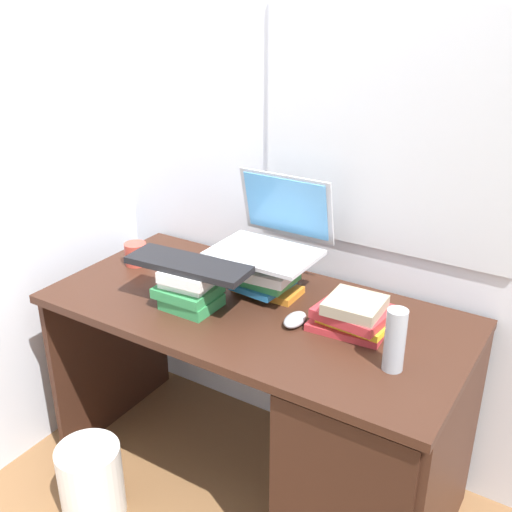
# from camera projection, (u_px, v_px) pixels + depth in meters

# --- Properties ---
(ground_plane) EXTENTS (6.00, 6.00, 0.00)m
(ground_plane) POSITION_uv_depth(u_px,v_px,m) (255.00, 477.00, 2.36)
(ground_plane) COLOR brown
(wall_back) EXTENTS (6.00, 0.06, 2.60)m
(wall_back) POSITION_uv_depth(u_px,v_px,m) (315.00, 120.00, 2.13)
(wall_back) COLOR silver
(wall_back) RESTS_ON ground
(wall_left) EXTENTS (0.05, 6.00, 2.60)m
(wall_left) POSITION_uv_depth(u_px,v_px,m) (51.00, 112.00, 2.26)
(wall_left) COLOR silver
(wall_left) RESTS_ON ground
(desk) EXTENTS (1.42, 0.69, 0.74)m
(desk) POSITION_uv_depth(u_px,v_px,m) (344.00, 430.00, 2.00)
(desk) COLOR #381E14
(desk) RESTS_ON ground
(book_stack_tall) EXTENTS (0.26, 0.20, 0.14)m
(book_stack_tall) POSITION_uv_depth(u_px,v_px,m) (263.00, 274.00, 2.13)
(book_stack_tall) COLOR orange
(book_stack_tall) RESTS_ON desk
(book_stack_keyboard_riser) EXTENTS (0.20, 0.19, 0.14)m
(book_stack_keyboard_riser) POSITION_uv_depth(u_px,v_px,m) (190.00, 287.00, 2.03)
(book_stack_keyboard_riser) COLOR #338C4C
(book_stack_keyboard_riser) RESTS_ON desk
(book_stack_side) EXTENTS (0.25, 0.21, 0.11)m
(book_stack_side) POSITION_uv_depth(u_px,v_px,m) (353.00, 315.00, 1.90)
(book_stack_side) COLOR #B22D33
(book_stack_side) RESTS_ON desk
(laptop) EXTENTS (0.36, 0.31, 0.25)m
(laptop) POSITION_uv_depth(u_px,v_px,m) (274.00, 233.00, 2.12)
(laptop) COLOR #B7BABF
(laptop) RESTS_ON book_stack_tall
(keyboard) EXTENTS (0.43, 0.17, 0.02)m
(keyboard) POSITION_uv_depth(u_px,v_px,m) (188.00, 265.00, 2.00)
(keyboard) COLOR black
(keyboard) RESTS_ON book_stack_keyboard_riser
(computer_mouse) EXTENTS (0.06, 0.10, 0.04)m
(computer_mouse) POSITION_uv_depth(u_px,v_px,m) (295.00, 320.00, 1.94)
(computer_mouse) COLOR #A5A8AD
(computer_mouse) RESTS_ON desk
(mug) EXTENTS (0.12, 0.08, 0.09)m
(mug) POSITION_uv_depth(u_px,v_px,m) (136.00, 254.00, 2.35)
(mug) COLOR #B23F33
(mug) RESTS_ON desk
(water_bottle) EXTENTS (0.06, 0.06, 0.19)m
(water_bottle) POSITION_uv_depth(u_px,v_px,m) (395.00, 340.00, 1.69)
(water_bottle) COLOR #999EA5
(water_bottle) RESTS_ON desk
(wastebasket) EXTENTS (0.22, 0.22, 0.28)m
(wastebasket) POSITION_uv_depth(u_px,v_px,m) (91.00, 481.00, 2.14)
(wastebasket) COLOR silver
(wastebasket) RESTS_ON ground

